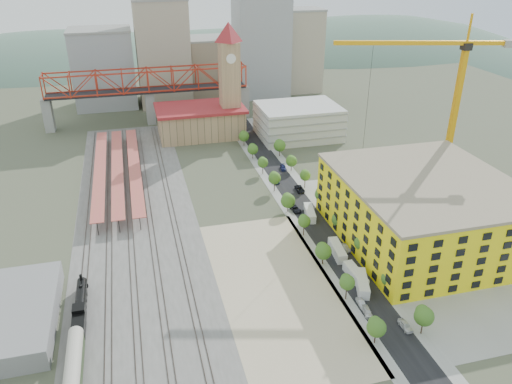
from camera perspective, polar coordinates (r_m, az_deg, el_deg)
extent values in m
plane|color=#474C38|center=(151.09, 0.42, -3.60)|extent=(400.00, 400.00, 0.00)
cube|color=#605E59|center=(162.51, -13.58, -2.10)|extent=(36.00, 165.00, 0.06)
cube|color=tan|center=(124.86, 2.40, -10.81)|extent=(28.00, 67.00, 0.06)
cube|color=black|center=(167.88, 4.38, -0.43)|extent=(12.00, 170.00, 0.06)
cube|color=gray|center=(166.34, 2.59, -0.64)|extent=(3.00, 170.00, 0.04)
cube|color=gray|center=(169.60, 6.14, -0.22)|extent=(3.00, 170.00, 0.04)
cube|color=gray|center=(152.45, 19.09, -4.90)|extent=(50.00, 90.00, 0.06)
cube|color=#382B23|center=(163.31, -18.73, -2.63)|extent=(0.12, 160.00, 0.18)
cube|color=#382B23|center=(163.17, -18.23, -2.57)|extent=(0.12, 160.00, 0.18)
cube|color=#382B23|center=(162.80, -16.64, -2.40)|extent=(0.12, 160.00, 0.18)
cube|color=#382B23|center=(162.71, -16.14, -2.34)|extent=(0.12, 160.00, 0.18)
cube|color=#382B23|center=(162.52, -14.54, -2.17)|extent=(0.12, 160.00, 0.18)
cube|color=#382B23|center=(162.48, -14.03, -2.11)|extent=(0.12, 160.00, 0.18)
cube|color=#382B23|center=(162.45, -12.43, -1.93)|extent=(0.12, 160.00, 0.18)
cube|color=#382B23|center=(162.47, -11.93, -1.88)|extent=(0.12, 160.00, 0.18)
cube|color=#382B23|center=(162.65, -9.98, -1.66)|extent=(0.12, 160.00, 0.18)
cube|color=#382B23|center=(162.73, -9.48, -1.60)|extent=(0.12, 160.00, 0.18)
cube|color=#C24A4C|center=(186.21, -17.42, 2.52)|extent=(4.00, 80.00, 0.25)
cylinder|color=black|center=(186.98, -17.34, 1.96)|extent=(0.24, 0.24, 4.00)
cube|color=#C24A4C|center=(185.88, -15.58, 2.73)|extent=(4.00, 80.00, 0.25)
cylinder|color=black|center=(186.66, -15.51, 2.17)|extent=(0.24, 0.24, 4.00)
cube|color=#C24A4C|center=(185.75, -13.74, 2.94)|extent=(4.00, 80.00, 0.25)
cylinder|color=black|center=(186.53, -13.68, 2.37)|extent=(0.24, 0.24, 4.00)
cube|color=tan|center=(221.63, -6.36, 7.91)|extent=(36.00, 22.00, 12.00)
cube|color=maroon|center=(219.68, -6.44, 9.52)|extent=(38.00, 24.00, 1.20)
cube|color=tan|center=(217.86, -3.01, 11.56)|extent=(8.00, 8.00, 40.00)
pyramid|color=maroon|center=(212.49, -3.20, 18.88)|extent=(12.00, 12.00, 8.00)
cylinder|color=white|center=(210.80, -2.87, 14.97)|extent=(4.00, 0.30, 4.00)
cube|color=silver|center=(219.48, 4.86, 8.07)|extent=(34.00, 26.00, 14.00)
cube|color=gray|center=(243.92, -22.65, 8.13)|extent=(4.00, 6.00, 15.00)
cube|color=gray|center=(247.19, -1.38, 10.37)|extent=(4.00, 6.00, 15.00)
cube|color=gray|center=(241.40, -11.98, 9.42)|extent=(4.00, 6.00, 15.00)
cube|color=black|center=(239.28, -12.16, 11.25)|extent=(90.00, 9.00, 1.00)
cube|color=#FFF815|center=(146.65, 18.61, -2.08)|extent=(44.00, 50.00, 18.00)
cube|color=gray|center=(142.64, 19.15, 1.25)|extent=(44.60, 50.60, 0.80)
cube|color=gray|center=(125.08, -26.93, -12.67)|extent=(22.00, 32.00, 5.00)
cube|color=#9EA0A3|center=(272.62, -17.00, 13.27)|extent=(30.00, 25.00, 38.00)
cube|color=#B2A58C|center=(266.79, -10.58, 15.22)|extent=(26.00, 22.00, 52.00)
cube|color=gray|center=(286.72, -5.14, 14.05)|extent=(24.00, 24.00, 30.00)
cube|color=#9EA0A3|center=(279.74, 0.59, 16.98)|extent=(28.00, 22.00, 60.00)
cube|color=#B2A58C|center=(292.85, 5.04, 15.71)|extent=(22.00, 20.00, 44.00)
cube|color=brown|center=(294.94, -8.22, 13.84)|extent=(20.00, 20.00, 26.00)
ellipsoid|color=#4C6B59|center=(414.79, -20.02, 4.45)|extent=(396.00, 216.00, 180.00)
ellipsoid|color=#4C6B59|center=(427.61, -3.41, 3.22)|extent=(484.00, 264.00, 220.00)
ellipsoid|color=#4C6B59|center=(456.19, 11.57, 7.18)|extent=(418.00, 228.00, 190.00)
cylinder|color=black|center=(125.21, -19.38, -11.11)|extent=(2.41, 11.58, 2.41)
cube|color=black|center=(120.12, -19.55, -12.82)|extent=(2.70, 2.89, 3.09)
cylinder|color=black|center=(128.14, -19.38, -9.21)|extent=(0.68, 0.68, 1.54)
sphere|color=black|center=(126.05, -19.42, -10.14)|extent=(0.96, 0.96, 0.96)
cone|color=black|center=(131.35, -19.13, -9.92)|extent=(2.51, 1.54, 2.51)
cube|color=black|center=(117.11, -19.62, -14.35)|extent=(2.70, 5.79, 2.70)
cube|color=#29341C|center=(107.64, -20.04, -18.41)|extent=(2.80, 17.37, 3.09)
cylinder|color=#ADA899|center=(106.53, -20.18, -17.78)|extent=(2.99, 17.37, 2.99)
cube|color=orange|center=(173.57, 21.50, 7.13)|extent=(1.68, 1.68, 47.24)
cube|color=black|center=(167.89, 22.91, 15.07)|extent=(2.62, 2.62, 2.10)
cube|color=orange|center=(161.35, 16.17, 16.06)|extent=(38.90, 11.36, 1.26)
cube|color=orange|center=(170.17, 25.00, 15.19)|extent=(12.50, 4.42, 1.26)
cube|color=gray|center=(172.85, 26.95, 14.88)|extent=(3.71, 3.34, 2.10)
cube|color=orange|center=(167.13, 23.24, 16.82)|extent=(0.52, 0.52, 8.40)
cube|color=silver|center=(126.39, 12.00, -10.19)|extent=(5.56, 10.22, 2.71)
cube|color=silver|center=(129.08, 11.29, -9.27)|extent=(2.87, 9.67, 2.62)
cube|color=silver|center=(137.63, 9.28, -6.60)|extent=(3.66, 10.10, 2.70)
cube|color=silver|center=(154.86, 6.15, -2.41)|extent=(4.35, 9.91, 2.63)
imported|color=silver|center=(119.20, 12.58, -13.20)|extent=(2.23, 4.46, 1.46)
imported|color=#A5A6AB|center=(121.37, 11.93, -12.34)|extent=(1.64, 4.04, 1.31)
imported|color=black|center=(158.14, 4.53, -1.94)|extent=(2.96, 5.33, 1.41)
imported|color=navy|center=(176.84, 2.26, 1.31)|extent=(2.10, 4.74, 1.35)
imported|color=silver|center=(117.54, 16.69, -14.42)|extent=(1.83, 4.43, 1.50)
imported|color=#A2A1A6|center=(140.22, 10.16, -6.33)|extent=(1.99, 4.25, 1.35)
imported|color=black|center=(170.96, 5.03, 0.33)|extent=(2.57, 5.40, 1.49)
imported|color=navy|center=(187.27, 3.14, 2.79)|extent=(2.77, 5.22, 1.44)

